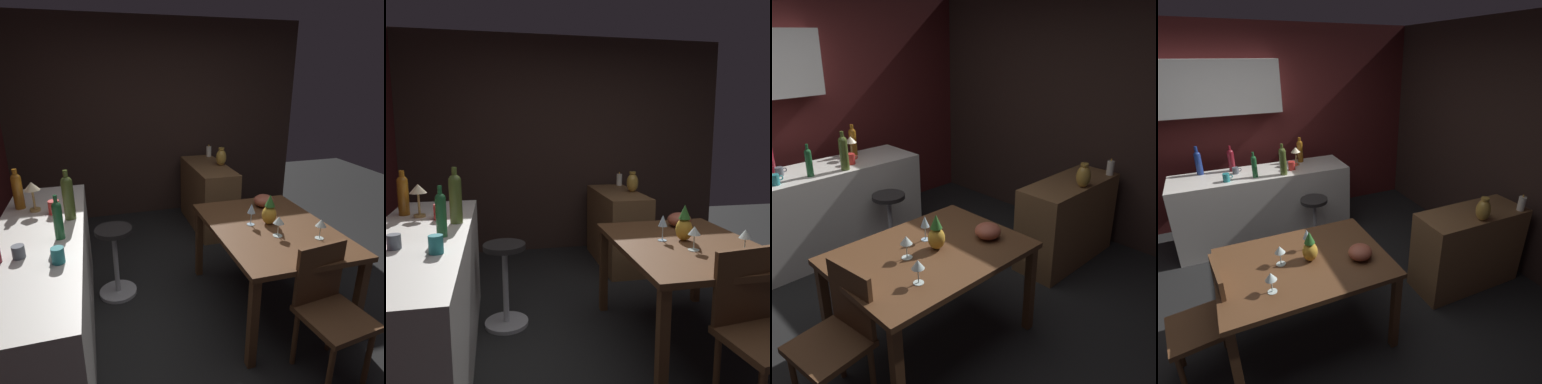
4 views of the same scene
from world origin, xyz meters
TOP-DOWN VIEW (x-y plane):
  - ground_plane at (0.00, 0.00)m, footprint 9.00×9.00m
  - wall_kitchen_back at (-0.06, 2.08)m, footprint 5.20×0.33m
  - wall_side_right at (2.55, 0.30)m, footprint 0.10×4.40m
  - dining_table at (0.12, -0.33)m, footprint 1.30×0.95m
  - kitchen_counter at (0.14, 1.42)m, footprint 2.10×0.60m
  - sideboard_cabinet at (1.82, -0.37)m, footprint 1.10×0.44m
  - chair_near_window at (-0.61, -0.37)m, footprint 0.45×0.45m
  - bar_stool at (0.62, 0.90)m, footprint 0.34×0.34m
  - wine_glass_left at (-0.05, -0.30)m, footprint 0.08×0.08m
  - wine_glass_right at (0.20, -0.19)m, footprint 0.06×0.06m
  - wine_glass_center at (-0.17, -0.58)m, footprint 0.08×0.08m
  - pineapple_centerpiece at (0.18, -0.34)m, footprint 0.12×0.12m
  - fruit_bowl at (0.54, -0.48)m, footprint 0.19×0.19m
  - wine_bottle_cobalt at (-0.54, 1.63)m, footprint 0.08×0.08m
  - wine_bottle_green at (0.04, 1.26)m, footprint 0.06×0.06m
  - wine_bottle_ruby at (-0.18, 1.60)m, footprint 0.08×0.08m
  - wine_bottle_amber at (0.69, 1.61)m, footprint 0.08×0.08m
  - wine_bottle_olive at (0.36, 1.21)m, footprint 0.08×0.08m
  - cup_teal at (-0.28, 1.25)m, footprint 0.11×0.07m
  - cup_red at (0.50, 1.33)m, footprint 0.12×0.08m
  - cup_slate at (-0.15, 1.48)m, footprint 0.11×0.07m
  - counter_lamp at (0.59, 1.49)m, footprint 0.12×0.12m
  - pillar_candle_tall at (2.27, -0.53)m, footprint 0.07×0.07m
  - vase_brass at (1.77, -0.52)m, footprint 0.13×0.13m

SIDE VIEW (x-z plane):
  - ground_plane at x=0.00m, z-range 0.00..0.00m
  - bar_stool at x=0.62m, z-range 0.02..0.68m
  - sideboard_cabinet at x=1.82m, z-range 0.00..0.82m
  - kitchen_counter at x=0.14m, z-range 0.00..0.90m
  - chair_near_window at x=-0.61m, z-range 0.05..0.94m
  - dining_table at x=0.12m, z-range 0.29..1.03m
  - fruit_bowl at x=0.54m, z-range 0.74..0.85m
  - pineapple_centerpiece at x=0.18m, z-range 0.72..0.98m
  - wine_glass_center at x=-0.17m, z-range 0.78..0.94m
  - wine_glass_left at x=-0.05m, z-range 0.78..0.94m
  - wine_glass_right at x=0.20m, z-range 0.78..0.97m
  - pillar_candle_tall at x=2.27m, z-range 0.81..0.97m
  - vase_brass at x=1.77m, z-range 0.81..1.04m
  - cup_slate at x=-0.15m, z-range 0.90..0.98m
  - cup_teal at x=-0.28m, z-range 0.90..1.00m
  - cup_red at x=0.50m, z-range 0.90..1.01m
  - wine_bottle_green at x=0.04m, z-range 0.89..1.19m
  - wine_bottle_ruby at x=-0.18m, z-range 0.89..1.21m
  - wine_bottle_cobalt at x=-0.54m, z-range 0.89..1.23m
  - wine_bottle_amber at x=0.69m, z-range 0.90..1.22m
  - counter_lamp at x=0.59m, z-range 0.96..1.20m
  - wine_bottle_olive at x=0.36m, z-range 0.89..1.27m
  - wall_side_right at x=2.55m, z-range 0.00..2.60m
  - wall_kitchen_back at x=-0.06m, z-range 0.11..2.71m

